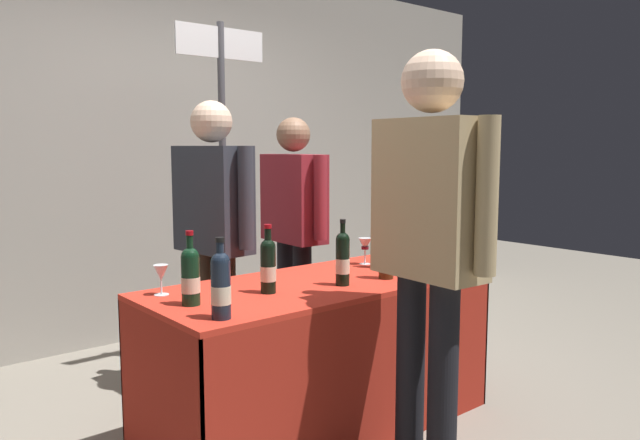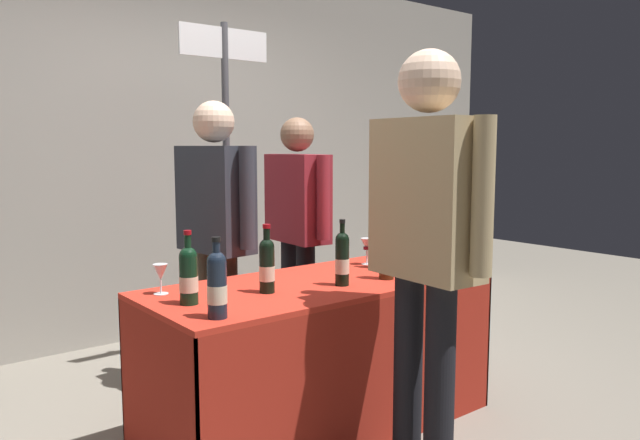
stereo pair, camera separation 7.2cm
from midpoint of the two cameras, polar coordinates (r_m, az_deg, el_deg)
name	(u,v)px [view 2 (the right image)]	position (r m, az deg, el deg)	size (l,w,h in m)	color
ground_plane	(320,426)	(3.25, 0.67, -18.54)	(12.00, 12.00, 0.00)	gray
back_partition	(149,147)	(4.67, -15.11, 6.54)	(7.19, 0.12, 2.78)	#9E998E
tasting_table	(320,326)	(3.07, 0.68, -9.76)	(1.73, 0.74, 0.74)	red
featured_wine_bottle	(342,258)	(2.90, 2.78, -3.54)	(0.07, 0.07, 0.31)	black
display_bottle_0	(387,250)	(3.06, 6.87, -2.78)	(0.08, 0.08, 0.33)	#38230F
display_bottle_1	(217,283)	(2.38, -8.67, -5.84)	(0.08, 0.08, 0.31)	#192333
display_bottle_2	(407,247)	(3.27, 8.66, -2.49)	(0.07, 0.07, 0.30)	#38230F
display_bottle_3	(380,245)	(3.33, 6.20, -2.28)	(0.07, 0.07, 0.30)	#38230F
display_bottle_4	(189,274)	(2.60, -11.31, -4.96)	(0.08, 0.08, 0.31)	black
display_bottle_5	(267,264)	(2.76, -4.20, -4.11)	(0.07, 0.07, 0.31)	black
wine_glass_near_vendor	(367,245)	(3.42, 4.98, -2.35)	(0.07, 0.07, 0.15)	silver
wine_glass_mid	(414,256)	(3.14, 9.34, -3.33)	(0.07, 0.07, 0.14)	silver
wine_glass_near_taster	(160,273)	(2.81, -13.86, -4.81)	(0.07, 0.07, 0.14)	silver
vendor_presenter	(216,220)	(3.42, -9.06, -0.02)	(0.26, 0.64, 1.64)	#4C4233
vendor_assistant	(298,216)	(3.95, -1.58, 0.38)	(0.24, 0.65, 1.58)	black
taster_foreground_right	(426,228)	(2.46, 10.66, -0.73)	(0.24, 0.63, 1.76)	black
booth_signpost	(226,154)	(3.84, -8.14, 6.08)	(0.60, 0.04, 2.14)	#47474C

